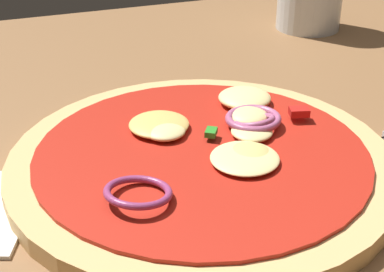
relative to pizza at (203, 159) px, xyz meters
The scene contains 2 objects.
dining_table 0.06m from the pizza, 13.06° to the right, with size 1.11×0.90×0.03m.
pizza is the anchor object (origin of this frame).
Camera 1 is at (-0.19, -0.33, 0.26)m, focal length 54.71 mm.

